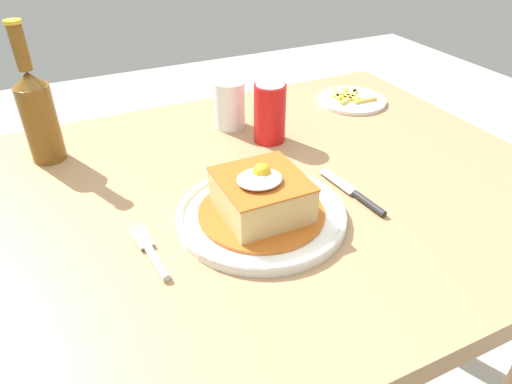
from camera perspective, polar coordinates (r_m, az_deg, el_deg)
The scene contains 9 objects.
dining_table at distance 0.89m, azimuth -4.50°, elevation -6.75°, with size 1.26×0.85×0.77m.
main_plate at distance 0.75m, azimuth 0.66°, elevation -2.73°, with size 0.28×0.28×0.02m.
sandwich_meal at distance 0.73m, azimuth 0.66°, elevation -0.61°, with size 0.21×0.21×0.09m.
fork at distance 0.70m, azimuth -12.64°, elevation -7.47°, with size 0.03×0.14×0.01m.
knife at distance 0.82m, azimuth 12.60°, elevation -0.55°, with size 0.03×0.17×0.01m.
soda_can at distance 0.97m, azimuth 1.71°, elevation 9.68°, with size 0.07×0.07×0.12m.
beer_bottle_amber at distance 0.97m, azimuth -25.25°, elevation 8.89°, with size 0.06×0.06×0.27m.
drinking_glass at distance 1.04m, azimuth -3.25°, elevation 10.31°, with size 0.07×0.07×0.10m.
side_plate_fries at distance 1.20m, azimuth 11.62°, elevation 11.03°, with size 0.17×0.17×0.02m.
Camera 1 is at (-0.23, -0.64, 1.23)m, focal length 32.53 mm.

